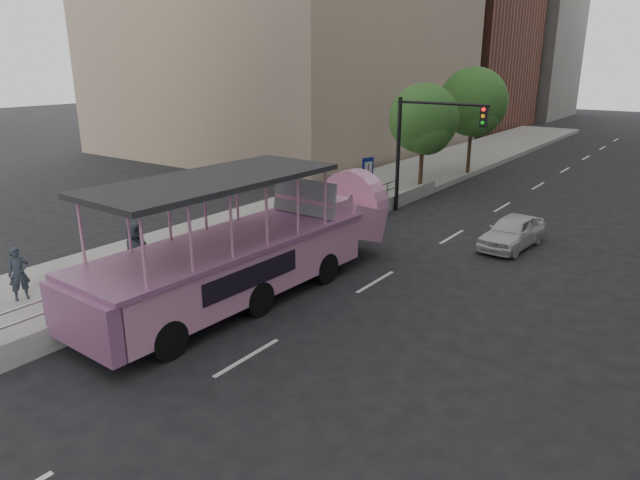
% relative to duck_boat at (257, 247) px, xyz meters
% --- Properties ---
extents(ground, '(160.00, 160.00, 0.00)m').
position_rel_duck_boat_xyz_m(ground, '(1.57, -1.29, -1.40)').
color(ground, black).
extents(sidewalk, '(5.50, 80.00, 0.30)m').
position_rel_duck_boat_xyz_m(sidewalk, '(-4.18, 8.71, -1.25)').
color(sidewalk, '#9D9D98').
rests_on(sidewalk, ground).
extents(kerb_wall, '(0.24, 30.00, 0.36)m').
position_rel_duck_boat_xyz_m(kerb_wall, '(-1.55, 0.71, -0.92)').
color(kerb_wall, '#A8A8A2').
rests_on(kerb_wall, sidewalk).
extents(guardrail, '(0.07, 22.00, 0.71)m').
position_rel_duck_boat_xyz_m(guardrail, '(-1.55, 0.71, -0.26)').
color(guardrail, silver).
rests_on(guardrail, kerb_wall).
extents(duck_boat, '(3.16, 11.47, 3.78)m').
position_rel_duck_boat_xyz_m(duck_boat, '(0.00, 0.00, 0.00)').
color(duck_boat, black).
rests_on(duck_boat, ground).
extents(car, '(1.77, 3.72, 1.23)m').
position_rel_duck_boat_xyz_m(car, '(4.91, 8.79, -0.79)').
color(car, silver).
rests_on(car, ground).
extents(pedestrian_near, '(0.51, 0.64, 1.54)m').
position_rel_duck_boat_xyz_m(pedestrian_near, '(-4.49, -4.94, -0.33)').
color(pedestrian_near, '#262D38').
rests_on(pedestrian_near, sidewalk).
extents(pedestrian_far, '(0.79, 1.02, 1.86)m').
position_rel_duck_boat_xyz_m(pedestrian_far, '(-3.01, -2.12, -0.17)').
color(pedestrian_far, '#262D38').
rests_on(pedestrian_far, sidewalk).
extents(parking_sign, '(0.21, 0.61, 2.81)m').
position_rel_duck_boat_xyz_m(parking_sign, '(-1.43, 8.71, 0.36)').
color(parking_sign, black).
rests_on(parking_sign, ground).
extents(traffic_signal, '(4.20, 0.32, 5.20)m').
position_rel_duck_boat_xyz_m(traffic_signal, '(-0.14, 11.21, 2.10)').
color(traffic_signal, black).
rests_on(traffic_signal, ground).
extents(street_tree_near, '(3.52, 3.52, 5.72)m').
position_rel_duck_boat_xyz_m(street_tree_near, '(-1.74, 14.64, 2.42)').
color(street_tree_near, '#331F17').
rests_on(street_tree_near, ground).
extents(street_tree_far, '(3.97, 3.97, 6.45)m').
position_rel_duck_boat_xyz_m(street_tree_far, '(-1.54, 20.64, 2.90)').
color(street_tree_far, '#331F17').
rests_on(street_tree_far, ground).
extents(midrise_stone_b, '(16.00, 14.00, 20.00)m').
position_rel_duck_boat_xyz_m(midrise_stone_b, '(-14.43, 62.71, 8.60)').
color(midrise_stone_b, slate).
rests_on(midrise_stone_b, ground).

